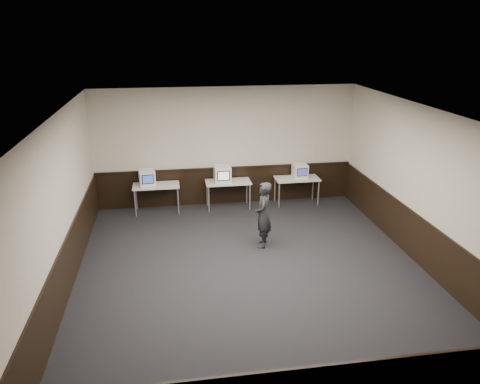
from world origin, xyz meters
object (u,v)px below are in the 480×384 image
Objects in this scene: desk_right at (297,180)px; person at (263,215)px; desk_left at (156,187)px; emac_left at (147,178)px; desk_center at (228,184)px; emac_right at (300,171)px; emac_center at (222,174)px.

person is at bearing -120.66° from desk_right.
desk_left is 0.35m from emac_left.
emac_left reaches higher than desk_left.
emac_left is at bearing 174.41° from desk_left.
desk_right is 2.51× the size of emac_left.
emac_left is 3.57m from person.
person is (2.58, -2.46, -0.21)m from emac_left.
desk_right is at bearing 0.00° from desk_center.
emac_right is at bearing 21.51° from desk_right.
desk_right is 2.52× the size of emac_center.
emac_left is (-2.12, 0.02, 0.27)m from desk_center.
desk_right is 4.03m from emac_left.
desk_left is at bearing 180.00° from desk_right.
desk_left is 2.51× the size of emac_left.
emac_center is at bearing 179.65° from emac_right.
desk_left is 1.00× the size of desk_right.
desk_left is 3.80m from desk_right.
emac_left reaches higher than desk_right.
emac_right is 2.92m from person.
emac_left is at bearing 179.69° from desk_right.
desk_left is 1.77m from emac_center.
person reaches higher than desk_left.
desk_center is 0.80× the size of person.
emac_right is at bearing 0.51° from desk_left.
emac_left is at bearing -117.99° from person.
person is at bearing -51.71° from emac_left.
desk_center is at bearing 7.76° from emac_center.
emac_left is at bearing 178.26° from emac_right.
emac_center is at bearing -179.33° from desk_right.
desk_left is 1.90m from desk_center.
desk_left is at bearing -120.31° from person.
emac_right reaches higher than desk_left.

